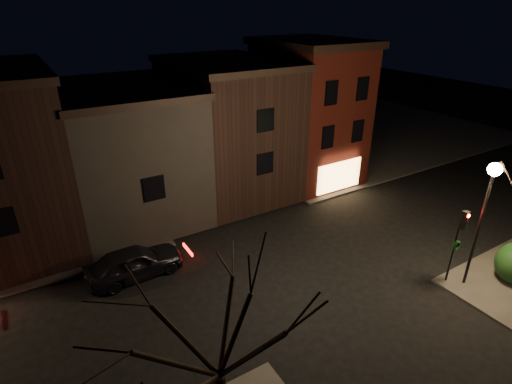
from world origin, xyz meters
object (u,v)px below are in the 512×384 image
Objects in this scene: bare_tree_left at (216,318)px; parked_car_a at (134,262)px; street_lamp_near at (489,192)px; traffic_signal at (459,236)px.

bare_tree_left is 1.52× the size of parked_car_a.
street_lamp_near is 1.31× the size of parked_car_a.
bare_tree_left is at bearing -175.97° from street_lamp_near.
street_lamp_near is 14.24m from bare_tree_left.
traffic_signal is 0.82× the size of parked_car_a.
bare_tree_left is 11.34m from parked_car_a.
traffic_signal is at bearing 6.26° from bare_tree_left.
parked_car_a is (0.19, 10.36, -4.59)m from bare_tree_left.
traffic_signal is 0.54× the size of bare_tree_left.
traffic_signal is 16.20m from parked_car_a.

